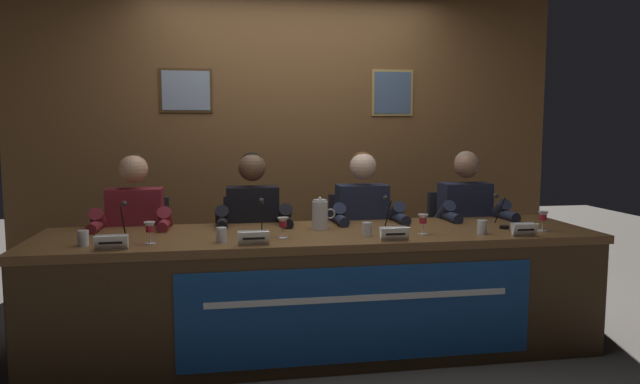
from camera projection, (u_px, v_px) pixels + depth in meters
ground_plane at (320, 348)px, 3.66m from camera, size 12.00×12.00×0.00m
wall_back_panelled at (292, 140)px, 4.95m from camera, size 4.65×0.14×2.60m
conference_table at (324, 273)px, 3.49m from camera, size 3.45×0.88×0.75m
chair_far_left at (140, 265)px, 4.02m from camera, size 0.44×0.45×0.90m
panelist_far_left at (134, 231)px, 3.80m from camera, size 0.51×0.48×1.23m
nameplate_far_left at (111, 242)px, 3.04m from camera, size 0.17×0.06×0.08m
juice_glass_far_left at (150, 229)px, 3.19m from camera, size 0.06×0.06×0.12m
water_cup_far_left at (83, 239)px, 3.14m from camera, size 0.06×0.06×0.08m
microphone_far_left at (122, 227)px, 3.31m from camera, size 0.06×0.17×0.22m
chair_center_left at (252, 261)px, 4.15m from camera, size 0.44×0.45×0.90m
panelist_center_left at (253, 228)px, 3.93m from camera, size 0.51×0.48×1.23m
nameplate_center_left at (254, 238)px, 3.16m from camera, size 0.17×0.06×0.08m
juice_glass_center_left at (283, 224)px, 3.35m from camera, size 0.06×0.06×0.12m
water_cup_center_left at (221, 236)px, 3.24m from camera, size 0.06×0.06×0.08m
microphone_center_left at (263, 223)px, 3.45m from camera, size 0.06×0.17×0.22m
chair_center_right at (358, 257)px, 4.28m from camera, size 0.44×0.45×0.90m
panelist_center_right at (365, 225)px, 4.06m from camera, size 0.51×0.48×1.23m
nameplate_center_right at (394, 234)px, 3.29m from camera, size 0.17×0.06×0.08m
juice_glass_center_right at (423, 220)px, 3.48m from camera, size 0.06×0.06×0.12m
water_cup_center_right at (367, 230)px, 3.42m from camera, size 0.06×0.06×0.08m
microphone_center_right at (389, 219)px, 3.59m from camera, size 0.06×0.17×0.22m
chair_far_right at (457, 253)px, 4.42m from camera, size 0.44×0.45×0.90m
panelist_far_right at (469, 222)px, 4.19m from camera, size 0.51×0.48×1.23m
nameplate_far_right at (524, 229)px, 3.43m from camera, size 0.15×0.06×0.08m
juice_glass_far_right at (543, 217)px, 3.60m from camera, size 0.06×0.06×0.12m
water_cup_far_right at (482, 228)px, 3.50m from camera, size 0.06×0.06×0.08m
microphone_far_right at (501, 216)px, 3.72m from camera, size 0.06×0.17×0.22m
water_pitcher_central at (320, 215)px, 3.65m from camera, size 0.15×0.10×0.21m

